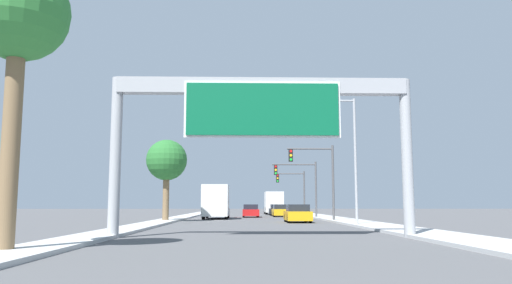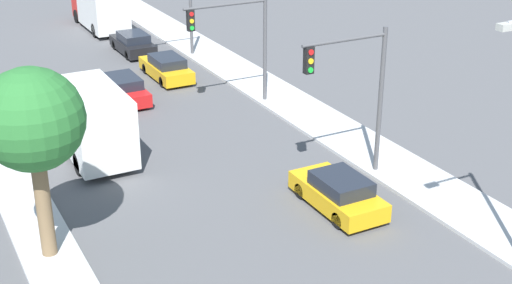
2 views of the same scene
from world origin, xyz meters
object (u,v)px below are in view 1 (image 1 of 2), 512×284
car_far_left (298,214)px  street_lamp_right (351,150)px  car_far_center (251,211)px  car_near_right (277,210)px  palm_tree_background (167,161)px  sign_gantry (262,112)px  truck_box_secondary (216,202)px  palm_tree_foreground (18,19)px  truck_box_primary (273,203)px  car_near_center (280,211)px  traffic_light_near_intersection (319,170)px  traffic_light_far_intersection (294,186)px  traffic_light_mid_block (301,180)px

car_far_left → street_lamp_right: size_ratio=0.50×
car_far_center → car_far_left: bearing=-77.5°
car_near_right → palm_tree_background: (-10.74, -22.52, 4.36)m
sign_gantry → street_lamp_right: size_ratio=1.53×
car_far_left → truck_box_secondary: truck_box_secondary is taller
sign_gantry → palm_tree_foreground: palm_tree_foreground is taller
truck_box_primary → truck_box_secondary: size_ratio=1.01×
truck_box_secondary → palm_tree_background: 9.43m
car_near_center → street_lamp_right: (3.03, -24.35, 4.48)m
car_far_left → truck_box_primary: 31.47m
truck_box_secondary → palm_tree_background: size_ratio=1.08×
car_near_center → car_far_center: 4.24m
palm_tree_background → traffic_light_near_intersection: bearing=0.9°
car_near_right → truck_box_primary: bearing=90.0°
street_lamp_right → car_far_left: bearing=116.2°
truck_box_secondary → street_lamp_right: 19.10m
car_far_left → car_far_center: bearing=102.5°
car_near_center → traffic_light_near_intersection: bearing=-82.9°
car_near_center → street_lamp_right: bearing=-82.9°
sign_gantry → truck_box_secondary: (-3.50, 27.89, -3.85)m
car_near_right → palm_tree_background: 25.33m
car_near_right → street_lamp_right: size_ratio=0.50×
traffic_light_far_intersection → street_lamp_right: 28.14m
sign_gantry → car_near_right: size_ratio=3.05×
traffic_light_near_intersection → traffic_light_mid_block: traffic_light_near_intersection is taller
car_near_center → palm_tree_background: 20.13m
truck_box_primary → traffic_light_far_intersection: bearing=-78.0°
truck_box_primary → palm_tree_foreground: palm_tree_foreground is taller
traffic_light_mid_block → street_lamp_right: street_lamp_right is taller
traffic_light_near_intersection → traffic_light_far_intersection: traffic_light_near_intersection is taller
traffic_light_mid_block → palm_tree_background: palm_tree_background is taller
traffic_light_far_intersection → traffic_light_near_intersection: bearing=-90.0°
car_far_center → car_near_right: car_far_center is taller
car_far_center → traffic_light_near_intersection: 15.37m
sign_gantry → palm_tree_foreground: bearing=-139.0°
car_far_center → palm_tree_foreground: bearing=-100.9°
truck_box_primary → truck_box_secondary: (-7.00, -21.73, 0.06)m
truck_box_primary → palm_tree_background: palm_tree_background is taller
car_far_left → palm_tree_background: palm_tree_background is taller
traffic_light_mid_block → street_lamp_right: (1.31, -18.09, 1.16)m
car_far_left → traffic_light_far_intersection: traffic_light_far_intersection is taller
truck_box_secondary → street_lamp_right: size_ratio=0.85×
car_near_center → palm_tree_foreground: 45.09m
sign_gantry → traffic_light_mid_block: 30.59m
truck_box_secondary → traffic_light_near_intersection: (9.04, -7.79, 2.62)m
sign_gantry → truck_box_primary: sign_gantry is taller
street_lamp_right → truck_box_secondary: bearing=122.3°
truck_box_secondary → traffic_light_near_intersection: traffic_light_near_intersection is taller
car_far_center → palm_tree_foreground: size_ratio=0.52×
car_far_left → palm_tree_foreground: 28.16m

